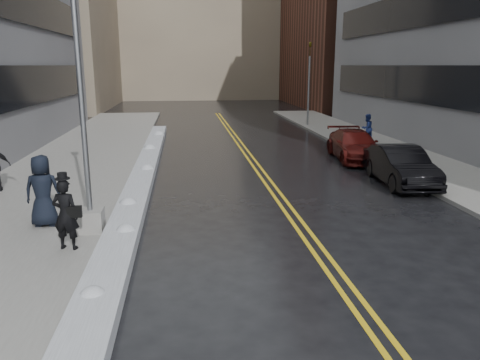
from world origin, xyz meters
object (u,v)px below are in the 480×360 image
object	(u,v)px
pedestrian_east	(367,128)
car_maroon	(354,145)
lamppost	(85,144)
pedestrian_fedora	(66,214)
traffic_signal	(309,81)
fire_hydrant	(396,153)
pedestrian_c	(43,191)
car_black	(400,166)

from	to	relation	value
pedestrian_east	car_maroon	size ratio (longest dim) A/B	0.33
lamppost	pedestrian_fedora	world-z (taller)	lamppost
traffic_signal	pedestrian_east	size ratio (longest dim) A/B	3.70
fire_hydrant	pedestrian_east	xyz separation A→B (m)	(0.79, 5.63, 0.41)
pedestrian_c	lamppost	bearing A→B (deg)	155.86
pedestrian_fedora	pedestrian_east	world-z (taller)	pedestrian_fedora
lamppost	car_maroon	bearing A→B (deg)	41.10
pedestrian_fedora	pedestrian_c	bearing A→B (deg)	-47.54
pedestrian_east	car_black	xyz separation A→B (m)	(-2.29, -9.20, -0.22)
lamppost	pedestrian_fedora	xyz separation A→B (m)	(-0.33, -1.21, -1.51)
pedestrian_c	pedestrian_east	size ratio (longest dim) A/B	1.24
fire_hydrant	pedestrian_c	distance (m)	15.52
car_black	pedestrian_c	bearing A→B (deg)	-158.87
traffic_signal	pedestrian_fedora	xyz separation A→B (m)	(-12.13, -23.21, -2.38)
lamppost	car_maroon	distance (m)	14.45
pedestrian_east	traffic_signal	bearing A→B (deg)	-105.49
traffic_signal	pedestrian_east	distance (m)	8.81
pedestrian_east	pedestrian_fedora	bearing A→B (deg)	23.65
fire_hydrant	car_maroon	world-z (taller)	car_maroon
pedestrian_c	pedestrian_east	bearing A→B (deg)	-137.14
lamppost	car_black	size ratio (longest dim) A/B	1.69
lamppost	pedestrian_c	world-z (taller)	lamppost
pedestrian_c	car_maroon	xyz separation A→B (m)	(12.15, 8.79, -0.44)
car_black	fire_hydrant	bearing A→B (deg)	71.00
pedestrian_c	traffic_signal	bearing A→B (deg)	-120.75
fire_hydrant	pedestrian_fedora	size ratio (longest dim) A/B	0.42
traffic_signal	car_black	world-z (taller)	traffic_signal
pedestrian_fedora	traffic_signal	bearing A→B (deg)	-104.30
lamppost	car_maroon	world-z (taller)	lamppost
car_maroon	pedestrian_c	bearing A→B (deg)	-139.10
pedestrian_c	car_black	world-z (taller)	pedestrian_c
lamppost	car_black	distance (m)	11.81
traffic_signal	lamppost	bearing A→B (deg)	-118.21
fire_hydrant	pedestrian_c	size ratio (longest dim) A/B	0.36
pedestrian_c	car_maroon	bearing A→B (deg)	-143.26
car_black	car_maroon	bearing A→B (deg)	93.77
traffic_signal	car_maroon	bearing A→B (deg)	-94.55
fire_hydrant	pedestrian_fedora	distance (m)	15.63
pedestrian_east	car_black	distance (m)	9.49
traffic_signal	pedestrian_c	bearing A→B (deg)	-121.60
fire_hydrant	car_black	distance (m)	3.88
pedestrian_c	car_maroon	distance (m)	15.00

